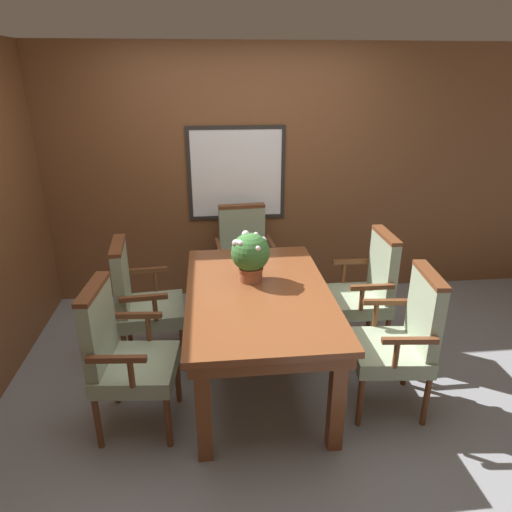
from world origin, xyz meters
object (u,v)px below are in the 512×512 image
at_px(chair_right_far, 366,288).
at_px(chair_right_near, 402,337).
at_px(chair_left_near, 122,353).
at_px(potted_plant, 250,255).
at_px(chair_left_far, 141,299).
at_px(chair_head_far, 244,255).
at_px(dining_table, 258,303).

xyz_separation_m(chair_right_far, chair_right_near, (0.00, -0.75, 0.00)).
relative_size(chair_left_near, potted_plant, 2.71).
height_order(chair_left_near, potted_plant, potted_plant).
bearing_deg(chair_right_near, chair_left_far, -106.76).
height_order(chair_right_far, chair_head_far, same).
bearing_deg(chair_left_near, chair_right_near, -85.09).
height_order(chair_left_far, chair_left_near, same).
bearing_deg(dining_table, chair_left_far, 157.04).
bearing_deg(chair_head_far, chair_left_near, -123.58).
distance_m(chair_right_far, chair_left_far, 1.81).
bearing_deg(potted_plant, chair_left_near, -147.74).
relative_size(chair_right_near, chair_left_near, 1.00).
bearing_deg(chair_left_far, chair_right_far, -94.84).
relative_size(chair_right_far, potted_plant, 2.71).
height_order(dining_table, chair_head_far, chair_head_far).
relative_size(chair_right_far, chair_head_far, 1.00).
relative_size(chair_right_far, chair_left_near, 1.00).
bearing_deg(chair_head_far, chair_right_near, -62.90).
bearing_deg(chair_left_near, chair_right_far, -62.93).
xyz_separation_m(chair_head_far, potted_plant, (-0.03, -1.02, 0.41)).
height_order(chair_head_far, chair_right_near, same).
height_order(chair_left_far, chair_head_far, same).
xyz_separation_m(chair_left_near, potted_plant, (0.86, 0.54, 0.41)).
relative_size(chair_right_near, potted_plant, 2.71).
bearing_deg(chair_left_far, chair_right_near, -117.24).
distance_m(chair_right_near, chair_left_near, 1.83).
bearing_deg(potted_plant, chair_right_near, -29.28).
height_order(dining_table, chair_right_near, chair_right_near).
distance_m(chair_left_far, chair_head_far, 1.20).
xyz_separation_m(chair_left_far, potted_plant, (0.84, -0.20, 0.41)).
xyz_separation_m(chair_left_far, chair_right_near, (1.81, -0.74, 0.00)).
bearing_deg(chair_right_far, dining_table, -67.53).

